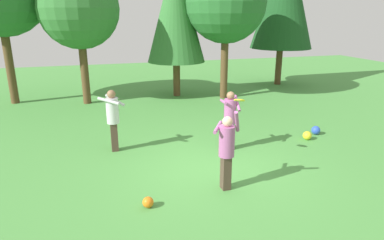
{
  "coord_description": "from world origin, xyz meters",
  "views": [
    {
      "loc": [
        -2.7,
        -7.27,
        3.73
      ],
      "look_at": [
        -0.29,
        0.94,
        1.05
      ],
      "focal_mm": 31.77,
      "sensor_mm": 36.0,
      "label": 1
    }
  ],
  "objects_px": {
    "person_bystander": "(113,115)",
    "tree_center": "(176,9)",
    "tree_left": "(79,9)",
    "tree_right": "(226,3)",
    "frisbee": "(239,100)",
    "person_catcher": "(230,116)",
    "ball_blue": "(316,130)",
    "person_thrower": "(227,147)",
    "ball_yellow": "(307,135)",
    "ball_orange": "(148,202)"
  },
  "relations": [
    {
      "from": "person_bystander",
      "to": "tree_center",
      "type": "relative_size",
      "value": 0.28
    },
    {
      "from": "tree_center",
      "to": "tree_left",
      "type": "distance_m",
      "value": 4.12
    },
    {
      "from": "tree_center",
      "to": "tree_right",
      "type": "xyz_separation_m",
      "value": [
        1.96,
        -1.06,
        0.24
      ]
    },
    {
      "from": "frisbee",
      "to": "tree_right",
      "type": "bearing_deg",
      "value": 71.39
    },
    {
      "from": "person_catcher",
      "to": "tree_left",
      "type": "bearing_deg",
      "value": -140.36
    },
    {
      "from": "person_bystander",
      "to": "ball_blue",
      "type": "distance_m",
      "value": 6.4
    },
    {
      "from": "person_thrower",
      "to": "ball_yellow",
      "type": "bearing_deg",
      "value": -25.48
    },
    {
      "from": "frisbee",
      "to": "tree_center",
      "type": "height_order",
      "value": "tree_center"
    },
    {
      "from": "ball_yellow",
      "to": "ball_blue",
      "type": "relative_size",
      "value": 0.97
    },
    {
      "from": "tree_center",
      "to": "frisbee",
      "type": "bearing_deg",
      "value": -92.41
    },
    {
      "from": "person_catcher",
      "to": "frisbee",
      "type": "height_order",
      "value": "frisbee"
    },
    {
      "from": "person_catcher",
      "to": "ball_orange",
      "type": "distance_m",
      "value": 3.76
    },
    {
      "from": "ball_orange",
      "to": "ball_blue",
      "type": "bearing_deg",
      "value": 25.29
    },
    {
      "from": "tree_left",
      "to": "tree_center",
      "type": "bearing_deg",
      "value": 4.61
    },
    {
      "from": "ball_blue",
      "to": "tree_center",
      "type": "xyz_separation_m",
      "value": [
        -2.98,
        6.62,
        3.8
      ]
    },
    {
      "from": "ball_orange",
      "to": "ball_yellow",
      "type": "relative_size",
      "value": 0.84
    },
    {
      "from": "ball_yellow",
      "to": "ball_blue",
      "type": "xyz_separation_m",
      "value": [
        0.55,
        0.34,
        0.0
      ]
    },
    {
      "from": "ball_blue",
      "to": "ball_yellow",
      "type": "bearing_deg",
      "value": -148.35
    },
    {
      "from": "ball_orange",
      "to": "tree_center",
      "type": "xyz_separation_m",
      "value": [
        2.93,
        9.41,
        3.82
      ]
    },
    {
      "from": "frisbee",
      "to": "tree_center",
      "type": "relative_size",
      "value": 0.06
    },
    {
      "from": "person_catcher",
      "to": "ball_orange",
      "type": "relative_size",
      "value": 7.47
    },
    {
      "from": "person_bystander",
      "to": "ball_yellow",
      "type": "height_order",
      "value": "person_bystander"
    },
    {
      "from": "ball_yellow",
      "to": "tree_right",
      "type": "xyz_separation_m",
      "value": [
        -0.46,
        5.89,
        4.04
      ]
    },
    {
      "from": "ball_blue",
      "to": "tree_left",
      "type": "distance_m",
      "value": 10.2
    },
    {
      "from": "ball_orange",
      "to": "tree_right",
      "type": "relative_size",
      "value": 0.04
    },
    {
      "from": "ball_blue",
      "to": "tree_right",
      "type": "relative_size",
      "value": 0.05
    },
    {
      "from": "person_catcher",
      "to": "tree_center",
      "type": "relative_size",
      "value": 0.27
    },
    {
      "from": "frisbee",
      "to": "tree_right",
      "type": "distance_m",
      "value": 7.62
    },
    {
      "from": "person_thrower",
      "to": "ball_blue",
      "type": "xyz_separation_m",
      "value": [
        4.13,
        2.51,
        -0.86
      ]
    },
    {
      "from": "person_catcher",
      "to": "ball_blue",
      "type": "height_order",
      "value": "person_catcher"
    },
    {
      "from": "ball_blue",
      "to": "tree_right",
      "type": "height_order",
      "value": "tree_right"
    },
    {
      "from": "person_catcher",
      "to": "frisbee",
      "type": "distance_m",
      "value": 1.13
    },
    {
      "from": "person_catcher",
      "to": "ball_orange",
      "type": "bearing_deg",
      "value": -39.41
    },
    {
      "from": "ball_yellow",
      "to": "tree_left",
      "type": "xyz_separation_m",
      "value": [
        -6.54,
        6.63,
        3.79
      ]
    },
    {
      "from": "person_thrower",
      "to": "tree_left",
      "type": "distance_m",
      "value": 9.72
    },
    {
      "from": "tree_right",
      "to": "ball_yellow",
      "type": "bearing_deg",
      "value": -85.5
    },
    {
      "from": "ball_yellow",
      "to": "ball_blue",
      "type": "bearing_deg",
      "value": 31.65
    },
    {
      "from": "ball_orange",
      "to": "tree_right",
      "type": "height_order",
      "value": "tree_right"
    },
    {
      "from": "ball_blue",
      "to": "person_catcher",
      "type": "bearing_deg",
      "value": -173.3
    },
    {
      "from": "person_thrower",
      "to": "ball_orange",
      "type": "height_order",
      "value": "person_thrower"
    },
    {
      "from": "frisbee",
      "to": "person_bystander",
      "type": "bearing_deg",
      "value": 150.35
    },
    {
      "from": "tree_left",
      "to": "ball_orange",
      "type": "bearing_deg",
      "value": -82.59
    },
    {
      "from": "person_thrower",
      "to": "tree_left",
      "type": "height_order",
      "value": "tree_left"
    },
    {
      "from": "person_bystander",
      "to": "ball_yellow",
      "type": "relative_size",
      "value": 6.51
    },
    {
      "from": "person_bystander",
      "to": "tree_right",
      "type": "distance_m",
      "value": 8.0
    },
    {
      "from": "tree_center",
      "to": "tree_left",
      "type": "bearing_deg",
      "value": -175.39
    },
    {
      "from": "frisbee",
      "to": "tree_center",
      "type": "bearing_deg",
      "value": 87.59
    },
    {
      "from": "ball_yellow",
      "to": "person_catcher",
      "type": "bearing_deg",
      "value": -179.32
    },
    {
      "from": "person_catcher",
      "to": "person_bystander",
      "type": "relative_size",
      "value": 0.96
    },
    {
      "from": "person_catcher",
      "to": "person_bystander",
      "type": "xyz_separation_m",
      "value": [
        -3.15,
        0.82,
        0.04
      ]
    }
  ]
}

